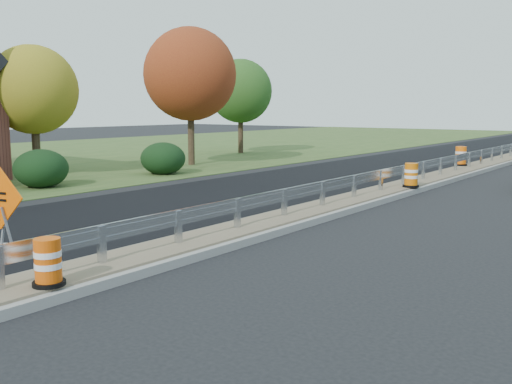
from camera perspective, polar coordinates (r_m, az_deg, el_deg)
The scene contains 14 objects.
ground at distance 15.45m, azimuth 2.83°, elevation -3.16°, with size 140.00×140.00×0.00m, color black.
grass_verge_near at distance 39.68m, azimuth -18.04°, elevation 3.55°, with size 30.00×120.00×0.03m, color #344D21.
milled_overlay at distance 26.13m, azimuth 7.31°, elevation 1.55°, with size 7.20×120.00×0.01m, color black.
median at distance 22.40m, azimuth 14.51°, elevation 0.48°, with size 1.60×55.00×0.23m.
guardrail at distance 23.24m, azimuth 15.53°, elevation 2.26°, with size 0.10×46.15×0.72m.
hedge_mid at distance 23.74m, azimuth -20.70°, elevation 2.22°, with size 2.09×2.09×1.52m, color black.
hedge_north at distance 27.01m, azimuth -9.28°, elevation 3.34°, with size 2.09×2.09×1.52m, color black.
tree_near_yellow at distance 27.66m, azimuth -21.40°, elevation 9.48°, with size 3.96×3.96×5.88m.
tree_near_red at distance 31.20m, azimuth -6.60°, elevation 11.61°, with size 4.95×4.95×7.35m.
tree_near_back at distance 39.16m, azimuth -1.56°, elevation 10.04°, with size 4.29×4.29×6.37m.
caution_sign at distance 13.32m, azimuth -24.14°, elevation -3.58°, with size 1.40×0.59×1.96m.
barrel_median_near at distance 9.90m, azimuth -20.08°, elevation -6.68°, with size 0.53×0.53×0.78m.
barrel_median_mid at distance 21.54m, azimuth 15.25°, elevation 1.59°, with size 0.60×0.60×0.87m.
barrel_median_far at distance 30.38m, azimuth 19.79°, elevation 3.37°, with size 0.65×0.65×0.96m.
Camera 1 is at (8.56, -12.48, 3.09)m, focal length 40.00 mm.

